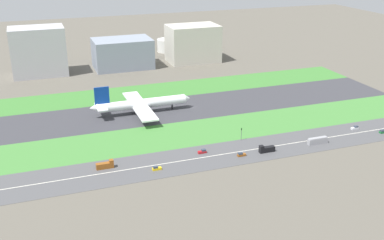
# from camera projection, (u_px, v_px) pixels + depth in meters

# --- Properties ---
(ground_plane) EXTENTS (800.00, 800.00, 0.00)m
(ground_plane) POSITION_uv_depth(u_px,v_px,m) (193.00, 107.00, 303.79)
(ground_plane) COLOR #5B564C
(runway) EXTENTS (280.00, 46.00, 0.10)m
(runway) POSITION_uv_depth(u_px,v_px,m) (193.00, 107.00, 303.77)
(runway) COLOR #38383D
(runway) RESTS_ON ground_plane
(grass_median_north) EXTENTS (280.00, 36.00, 0.10)m
(grass_median_north) POSITION_uv_depth(u_px,v_px,m) (174.00, 89.00, 339.69)
(grass_median_north) COLOR #3D7A33
(grass_median_north) RESTS_ON ground_plane
(grass_median_south) EXTENTS (280.00, 36.00, 0.10)m
(grass_median_south) POSITION_uv_depth(u_px,v_px,m) (216.00, 129.00, 267.86)
(grass_median_south) COLOR #427F38
(grass_median_south) RESTS_ON ground_plane
(highway) EXTENTS (280.00, 28.00, 0.10)m
(highway) POSITION_uv_depth(u_px,v_px,m) (240.00, 152.00, 239.83)
(highway) COLOR #4C4C4F
(highway) RESTS_ON ground_plane
(highway_centerline) EXTENTS (266.00, 0.50, 0.01)m
(highway_centerline) POSITION_uv_depth(u_px,v_px,m) (240.00, 152.00, 239.81)
(highway_centerline) COLOR silver
(highway_centerline) RESTS_ON highway
(airliner) EXTENTS (65.00, 56.00, 19.70)m
(airliner) POSITION_uv_depth(u_px,v_px,m) (140.00, 104.00, 290.43)
(airliner) COLOR white
(airliner) RESTS_ON runway
(truck_0) EXTENTS (8.40, 2.50, 4.00)m
(truck_0) POSITION_uv_depth(u_px,v_px,m) (105.00, 165.00, 221.95)
(truck_0) COLOR brown
(truck_0) RESTS_ON highway
(bus_0) EXTENTS (11.60, 2.50, 3.50)m
(bus_0) POSITION_uv_depth(u_px,v_px,m) (318.00, 141.00, 248.53)
(bus_0) COLOR #99999E
(bus_0) RESTS_ON highway
(truck_2) EXTENTS (8.40, 2.50, 4.00)m
(truck_2) POSITION_uv_depth(u_px,v_px,m) (266.00, 149.00, 238.83)
(truck_2) COLOR black
(truck_2) RESTS_ON highway
(car_4) EXTENTS (4.40, 1.80, 2.00)m
(car_4) POSITION_uv_depth(u_px,v_px,m) (241.00, 155.00, 234.60)
(car_4) COLOR brown
(car_4) RESTS_ON highway
(car_3) EXTENTS (4.40, 1.80, 2.00)m
(car_3) POSITION_uv_depth(u_px,v_px,m) (156.00, 168.00, 220.57)
(car_3) COLOR yellow
(car_3) RESTS_ON highway
(car_0) EXTENTS (4.40, 1.80, 2.00)m
(car_0) POSITION_uv_depth(u_px,v_px,m) (203.00, 152.00, 237.94)
(car_0) COLOR #B2191E
(car_0) RESTS_ON highway
(car_2) EXTENTS (4.40, 1.80, 2.00)m
(car_2) POSITION_uv_depth(u_px,v_px,m) (383.00, 132.00, 262.50)
(car_2) COLOR #19662D
(car_2) RESTS_ON highway
(car_1) EXTENTS (4.40, 1.80, 2.00)m
(car_1) POSITION_uv_depth(u_px,v_px,m) (355.00, 128.00, 267.72)
(car_1) COLOR silver
(car_1) RESTS_ON highway
(traffic_light) EXTENTS (0.36, 0.50, 7.20)m
(traffic_light) POSITION_uv_depth(u_px,v_px,m) (241.00, 133.00, 251.79)
(traffic_light) COLOR #4C4C51
(traffic_light) RESTS_ON highway
(terminal_building) EXTENTS (42.06, 26.77, 38.66)m
(terminal_building) POSITION_uv_depth(u_px,v_px,m) (38.00, 51.00, 368.32)
(terminal_building) COLOR #B2B2B7
(terminal_building) RESTS_ON ground_plane
(hangar_building) EXTENTS (48.44, 32.27, 24.66)m
(hangar_building) POSITION_uv_depth(u_px,v_px,m) (123.00, 53.00, 392.13)
(hangar_building) COLOR gray
(hangar_building) RESTS_ON ground_plane
(office_tower) EXTENTS (44.33, 29.52, 32.46)m
(office_tower) POSITION_uv_depth(u_px,v_px,m) (193.00, 43.00, 410.66)
(office_tower) COLOR beige
(office_tower) RESTS_ON ground_plane
(fuel_tank_west) EXTENTS (22.58, 22.58, 13.45)m
(fuel_tank_west) POSITION_uv_depth(u_px,v_px,m) (135.00, 47.00, 440.32)
(fuel_tank_west) COLOR silver
(fuel_tank_west) RESTS_ON ground_plane
(fuel_tank_centre) EXTENTS (19.00, 19.00, 12.22)m
(fuel_tank_centre) POSITION_uv_depth(u_px,v_px,m) (167.00, 45.00, 450.41)
(fuel_tank_centre) COLOR silver
(fuel_tank_centre) RESTS_ON ground_plane
(fuel_tank_east) EXTENTS (19.18, 19.18, 15.99)m
(fuel_tank_east) POSITION_uv_depth(u_px,v_px,m) (196.00, 41.00, 459.07)
(fuel_tank_east) COLOR silver
(fuel_tank_east) RESTS_ON ground_plane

